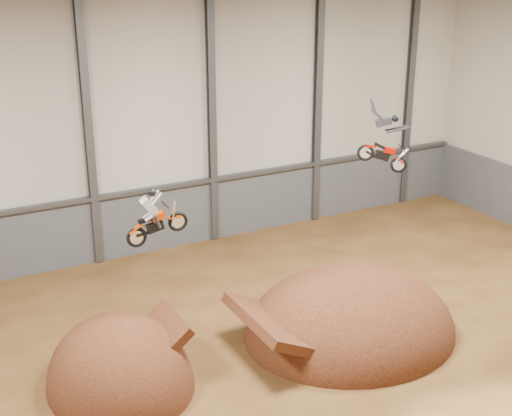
{
  "coord_description": "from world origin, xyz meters",
  "views": [
    {
      "loc": [
        -12.03,
        -19.24,
        15.57
      ],
      "look_at": [
        0.28,
        4.0,
        5.9
      ],
      "focal_mm": 50.0,
      "sensor_mm": 36.0,
      "label": 1
    }
  ],
  "objects_px": {
    "landing_ramp": "(350,332)",
    "fmx_rider_a": "(159,211)",
    "fmx_rider_b": "(380,137)",
    "takeoff_ramp": "(121,385)"
  },
  "relations": [
    {
      "from": "fmx_rider_a",
      "to": "landing_ramp",
      "type": "bearing_deg",
      "value": -4.29
    },
    {
      "from": "landing_ramp",
      "to": "fmx_rider_a",
      "type": "height_order",
      "value": "fmx_rider_a"
    },
    {
      "from": "takeoff_ramp",
      "to": "fmx_rider_b",
      "type": "distance_m",
      "value": 14.32
    },
    {
      "from": "landing_ramp",
      "to": "fmx_rider_a",
      "type": "xyz_separation_m",
      "value": [
        -7.96,
        1.06,
        6.61
      ]
    },
    {
      "from": "takeoff_ramp",
      "to": "fmx_rider_a",
      "type": "bearing_deg",
      "value": 6.58
    },
    {
      "from": "takeoff_ramp",
      "to": "fmx_rider_a",
      "type": "xyz_separation_m",
      "value": [
        1.93,
        0.22,
        6.61
      ]
    },
    {
      "from": "takeoff_ramp",
      "to": "fmx_rider_a",
      "type": "distance_m",
      "value": 6.89
    },
    {
      "from": "landing_ramp",
      "to": "takeoff_ramp",
      "type": "bearing_deg",
      "value": 175.16
    },
    {
      "from": "landing_ramp",
      "to": "fmx_rider_a",
      "type": "bearing_deg",
      "value": 172.42
    },
    {
      "from": "landing_ramp",
      "to": "fmx_rider_b",
      "type": "xyz_separation_m",
      "value": [
        1.88,
        1.12,
        8.15
      ]
    }
  ]
}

